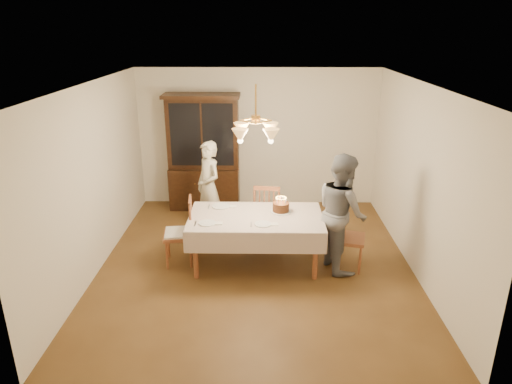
{
  "coord_description": "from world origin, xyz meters",
  "views": [
    {
      "loc": [
        0.09,
        -5.97,
        3.31
      ],
      "look_at": [
        0.0,
        0.2,
        1.05
      ],
      "focal_mm": 32.0,
      "sensor_mm": 36.0,
      "label": 1
    }
  ],
  "objects_px": {
    "chair_far_side": "(268,216)",
    "elderly_woman": "(209,187)",
    "dining_table": "(256,221)",
    "birthday_cake": "(281,207)",
    "china_hutch": "(204,154)"
  },
  "relations": [
    {
      "from": "chair_far_side",
      "to": "elderly_woman",
      "type": "height_order",
      "value": "elderly_woman"
    },
    {
      "from": "chair_far_side",
      "to": "elderly_woman",
      "type": "bearing_deg",
      "value": 155.22
    },
    {
      "from": "dining_table",
      "to": "chair_far_side",
      "type": "bearing_deg",
      "value": 76.75
    },
    {
      "from": "birthday_cake",
      "to": "dining_table",
      "type": "bearing_deg",
      "value": -155.77
    },
    {
      "from": "chair_far_side",
      "to": "birthday_cake",
      "type": "distance_m",
      "value": 0.73
    },
    {
      "from": "dining_table",
      "to": "birthday_cake",
      "type": "xyz_separation_m",
      "value": [
        0.36,
        0.16,
        0.14
      ]
    },
    {
      "from": "china_hutch",
      "to": "birthday_cake",
      "type": "distance_m",
      "value": 2.51
    },
    {
      "from": "elderly_woman",
      "to": "birthday_cake",
      "type": "xyz_separation_m",
      "value": [
        1.17,
        -1.05,
        0.06
      ]
    },
    {
      "from": "china_hutch",
      "to": "birthday_cake",
      "type": "relative_size",
      "value": 7.2
    },
    {
      "from": "dining_table",
      "to": "birthday_cake",
      "type": "height_order",
      "value": "birthday_cake"
    },
    {
      "from": "elderly_woman",
      "to": "chair_far_side",
      "type": "bearing_deg",
      "value": 29.39
    },
    {
      "from": "chair_far_side",
      "to": "china_hutch",
      "type": "bearing_deg",
      "value": 128.44
    },
    {
      "from": "chair_far_side",
      "to": "elderly_woman",
      "type": "relative_size",
      "value": 0.65
    },
    {
      "from": "dining_table",
      "to": "birthday_cake",
      "type": "relative_size",
      "value": 6.33
    },
    {
      "from": "dining_table",
      "to": "chair_far_side",
      "type": "relative_size",
      "value": 1.9
    }
  ]
}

